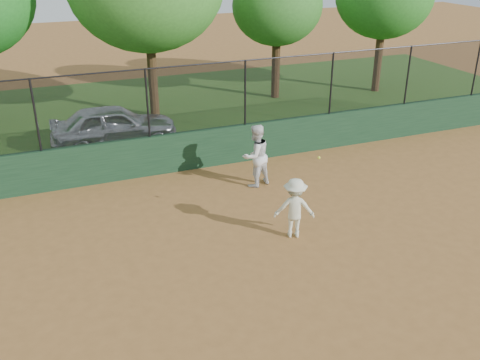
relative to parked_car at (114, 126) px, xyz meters
name	(u,v)px	position (x,y,z in m)	size (l,w,h in m)	color
ground	(244,279)	(1.09, -8.85, -0.71)	(80.00, 80.00, 0.00)	#94602F
back_wall	(168,153)	(1.09, -2.85, -0.11)	(26.00, 0.20, 1.20)	#1B3D23
grass_strip	(130,116)	(1.09, 3.15, -0.71)	(36.00, 12.00, 0.01)	#274D18
parked_car	(114,126)	(0.00, 0.00, 0.00)	(1.67, 4.16, 1.42)	#AEB2B8
player_second	(256,156)	(3.15, -4.69, 0.19)	(0.88, 0.68, 1.81)	silver
player_main	(295,208)	(2.86, -7.66, 0.03)	(1.10, 0.88, 2.06)	beige
fence_assembly	(164,100)	(1.06, -2.85, 1.53)	(26.00, 0.06, 2.00)	black
tree_3	(277,6)	(7.64, 3.46, 3.18)	(3.83, 3.48, 5.56)	#3F2815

